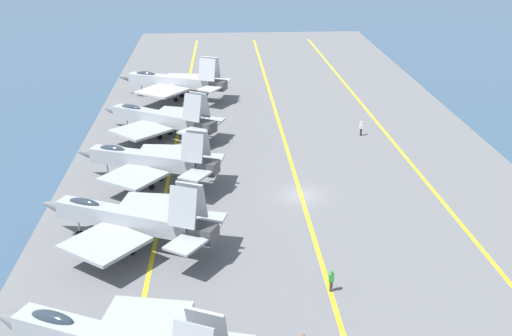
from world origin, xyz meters
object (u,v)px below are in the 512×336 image
(crew_white_vest, at_px, (361,128))
(parked_jet_fifth, at_px, (173,82))
(parked_jet_fourth, at_px, (159,118))
(parked_jet_second, at_px, (129,219))
(parked_jet_third, at_px, (148,160))
(crew_green_vest, at_px, (331,280))

(crew_white_vest, bearing_deg, parked_jet_fifth, 53.55)
(parked_jet_fifth, bearing_deg, crew_white_vest, -126.45)
(parked_jet_fourth, height_order, parked_jet_fifth, parked_jet_fifth)
(parked_jet_second, relative_size, parked_jet_third, 1.04)
(parked_jet_second, distance_m, crew_green_vest, 17.19)
(parked_jet_third, bearing_deg, crew_white_vest, -61.28)
(parked_jet_fourth, relative_size, crew_green_vest, 8.98)
(parked_jet_third, relative_size, parked_jet_fourth, 0.98)
(parked_jet_fourth, height_order, crew_green_vest, parked_jet_fourth)
(parked_jet_fourth, relative_size, parked_jet_fifth, 0.93)
(parked_jet_third, bearing_deg, crew_green_vest, -143.75)
(parked_jet_second, bearing_deg, crew_green_vest, -116.13)
(parked_jet_fourth, bearing_deg, crew_white_vest, -93.09)
(parked_jet_fifth, distance_m, crew_green_vest, 53.47)
(parked_jet_second, xyz_separation_m, crew_white_vest, (26.37, -24.88, -1.59))
(parked_jet_third, height_order, parked_jet_fifth, parked_jet_fifth)
(parked_jet_third, relative_size, crew_green_vest, 8.84)
(parked_jet_fourth, bearing_deg, parked_jet_fifth, -2.78)
(parked_jet_fourth, height_order, crew_white_vest, parked_jet_fourth)
(crew_white_vest, relative_size, crew_green_vest, 1.03)
(parked_jet_second, height_order, crew_green_vest, parked_jet_second)
(parked_jet_second, xyz_separation_m, crew_green_vest, (-7.54, -15.36, -1.62))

